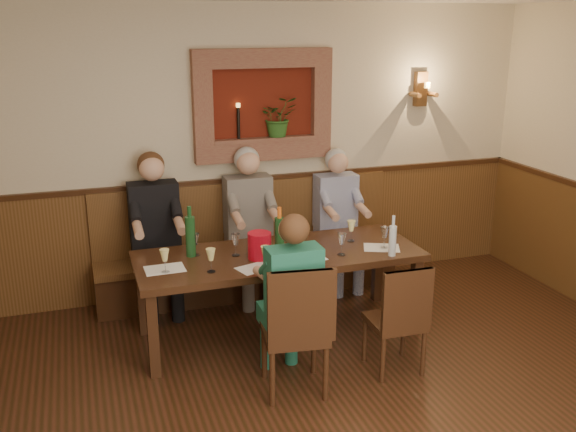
% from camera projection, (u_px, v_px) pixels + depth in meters
% --- Properties ---
extents(room_shell, '(6.04, 6.04, 2.82)m').
position_uv_depth(room_shell, '(384.00, 166.00, 3.40)').
color(room_shell, beige).
rests_on(room_shell, ground).
extents(wainscoting, '(6.02, 6.02, 1.15)m').
position_uv_depth(wainscoting, '(374.00, 381.00, 3.78)').
color(wainscoting, '#533517').
rests_on(wainscoting, ground).
extents(wall_niche, '(1.36, 0.30, 1.06)m').
position_uv_depth(wall_niche, '(267.00, 110.00, 6.17)').
color(wall_niche, '#5C180D').
rests_on(wall_niche, ground).
extents(wall_sconce, '(0.25, 0.20, 0.35)m').
position_uv_depth(wall_sconce, '(421.00, 90.00, 6.62)').
color(wall_sconce, '#533517').
rests_on(wall_sconce, ground).
extents(dining_table, '(2.40, 0.90, 0.75)m').
position_uv_depth(dining_table, '(279.00, 261.00, 5.43)').
color(dining_table, '#311C0E').
rests_on(dining_table, ground).
extents(bench, '(3.00, 0.45, 1.11)m').
position_uv_depth(bench, '(250.00, 261.00, 6.39)').
color(bench, '#381E0F').
rests_on(bench, ground).
extents(chair_near_left, '(0.51, 0.51, 1.02)m').
position_uv_depth(chair_near_left, '(295.00, 354.00, 4.67)').
color(chair_near_left, '#311C0E').
rests_on(chair_near_left, ground).
extents(chair_near_right, '(0.41, 0.41, 0.89)m').
position_uv_depth(chair_near_right, '(395.00, 339.00, 4.97)').
color(chair_near_right, '#311C0E').
rests_on(chair_near_right, ground).
extents(person_bench_left, '(0.45, 0.55, 1.50)m').
position_uv_depth(person_bench_left, '(157.00, 247.00, 5.93)').
color(person_bench_left, black).
rests_on(person_bench_left, ground).
extents(person_bench_mid, '(0.45, 0.55, 1.49)m').
position_uv_depth(person_bench_mid, '(251.00, 237.00, 6.20)').
color(person_bench_mid, '#56534F').
rests_on(person_bench_mid, ground).
extents(person_bench_right, '(0.42, 0.51, 1.42)m').
position_uv_depth(person_bench_right, '(338.00, 231.00, 6.49)').
color(person_bench_right, navy).
rests_on(person_bench_right, ground).
extents(person_chair_front, '(0.39, 0.48, 1.36)m').
position_uv_depth(person_chair_front, '(290.00, 314.00, 4.71)').
color(person_chair_front, '#1C6262').
rests_on(person_chair_front, ground).
extents(spittoon_bucket, '(0.24, 0.24, 0.22)m').
position_uv_depth(spittoon_bucket, '(260.00, 246.00, 5.25)').
color(spittoon_bucket, red).
rests_on(spittoon_bucket, dining_table).
extents(wine_bottle_green_a, '(0.08, 0.08, 0.43)m').
position_uv_depth(wine_bottle_green_a, '(279.00, 237.00, 5.26)').
color(wine_bottle_green_a, '#19471E').
rests_on(wine_bottle_green_a, dining_table).
extents(wine_bottle_green_b, '(0.11, 0.11, 0.43)m').
position_uv_depth(wine_bottle_green_b, '(190.00, 235.00, 5.28)').
color(wine_bottle_green_b, '#19471E').
rests_on(wine_bottle_green_b, dining_table).
extents(water_bottle, '(0.08, 0.08, 0.35)m').
position_uv_depth(water_bottle, '(393.00, 240.00, 5.31)').
color(water_bottle, silver).
rests_on(water_bottle, dining_table).
extents(tasting_sheet_a, '(0.31, 0.23, 0.00)m').
position_uv_depth(tasting_sheet_a, '(165.00, 269.00, 5.05)').
color(tasting_sheet_a, white).
rests_on(tasting_sheet_a, dining_table).
extents(tasting_sheet_b, '(0.34, 0.26, 0.00)m').
position_uv_depth(tasting_sheet_b, '(306.00, 258.00, 5.28)').
color(tasting_sheet_b, white).
rests_on(tasting_sheet_b, dining_table).
extents(tasting_sheet_c, '(0.36, 0.32, 0.00)m').
position_uv_depth(tasting_sheet_c, '(381.00, 248.00, 5.53)').
color(tasting_sheet_c, white).
rests_on(tasting_sheet_c, dining_table).
extents(tasting_sheet_d, '(0.32, 0.27, 0.00)m').
position_uv_depth(tasting_sheet_d, '(255.00, 268.00, 5.07)').
color(tasting_sheet_d, white).
rests_on(tasting_sheet_d, dining_table).
extents(wine_glass_0, '(0.08, 0.08, 0.19)m').
position_uv_depth(wine_glass_0, '(195.00, 245.00, 5.32)').
color(wine_glass_0, white).
rests_on(wine_glass_0, dining_table).
extents(wine_glass_1, '(0.08, 0.08, 0.19)m').
position_uv_depth(wine_glass_1, '(294.00, 236.00, 5.54)').
color(wine_glass_1, '#FAF195').
rests_on(wine_glass_1, dining_table).
extents(wine_glass_2, '(0.08, 0.08, 0.19)m').
position_uv_depth(wine_glass_2, '(342.00, 244.00, 5.33)').
color(wine_glass_2, white).
rests_on(wine_glass_2, dining_table).
extents(wine_glass_3, '(0.08, 0.08, 0.19)m').
position_uv_depth(wine_glass_3, '(351.00, 231.00, 5.66)').
color(wine_glass_3, '#FAF195').
rests_on(wine_glass_3, dining_table).
extents(wine_glass_4, '(0.08, 0.08, 0.19)m').
position_uv_depth(wine_glass_4, '(165.00, 261.00, 4.96)').
color(wine_glass_4, '#FAF195').
rests_on(wine_glass_4, dining_table).
extents(wine_glass_5, '(0.08, 0.08, 0.19)m').
position_uv_depth(wine_glass_5, '(236.00, 245.00, 5.32)').
color(wine_glass_5, white).
rests_on(wine_glass_5, dining_table).
extents(wine_glass_6, '(0.08, 0.08, 0.19)m').
position_uv_depth(wine_glass_6, '(211.00, 260.00, 4.97)').
color(wine_glass_6, '#FAF195').
rests_on(wine_glass_6, dining_table).
extents(wine_glass_7, '(0.08, 0.08, 0.19)m').
position_uv_depth(wine_glass_7, '(266.00, 258.00, 5.02)').
color(wine_glass_7, '#FAF195').
rests_on(wine_glass_7, dining_table).
extents(wine_glass_8, '(0.08, 0.08, 0.19)m').
position_uv_depth(wine_glass_8, '(384.00, 238.00, 5.49)').
color(wine_glass_8, white).
rests_on(wine_glass_8, dining_table).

